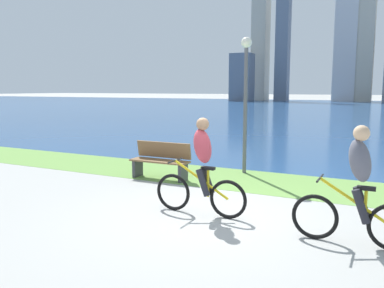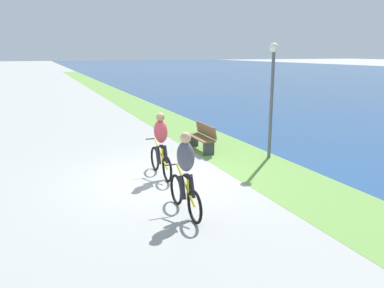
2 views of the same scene
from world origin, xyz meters
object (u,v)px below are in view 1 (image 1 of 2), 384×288
object	(u,v)px
cyclist_trailing	(357,187)
bench_near_path	(161,161)
cyclist_lead	(202,168)
lamppost_tall	(246,84)

from	to	relation	value
cyclist_trailing	bench_near_path	bearing A→B (deg)	152.51
bench_near_path	cyclist_trailing	bearing A→B (deg)	-27.49
cyclist_lead	bench_near_path	world-z (taller)	cyclist_lead
lamppost_tall	cyclist_trailing	bearing A→B (deg)	-52.82
cyclist_trailing	bench_near_path	world-z (taller)	cyclist_trailing
cyclist_lead	cyclist_trailing	distance (m)	2.55
cyclist_trailing	lamppost_tall	xyz separation A→B (m)	(-3.04, 4.00, 1.48)
cyclist_lead	lamppost_tall	size ratio (longest dim) A/B	0.50
cyclist_lead	lamppost_tall	world-z (taller)	lamppost_tall
cyclist_lead	bench_near_path	size ratio (longest dim) A/B	1.16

